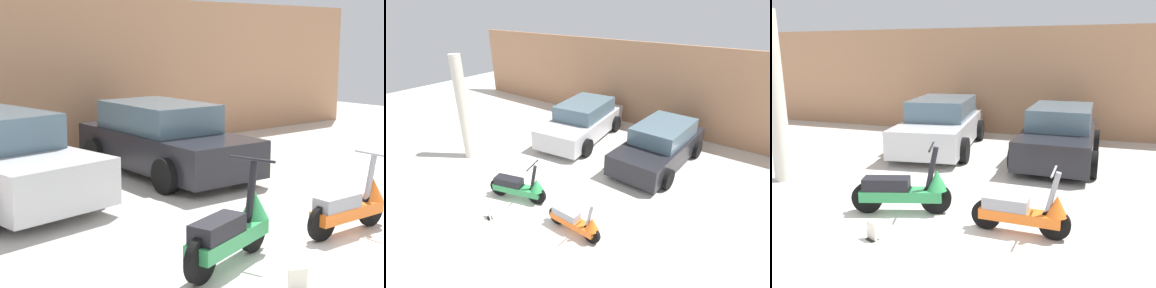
{
  "view_description": "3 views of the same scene",
  "coord_description": "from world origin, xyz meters",
  "views": [
    {
      "loc": [
        -4.86,
        -3.56,
        2.44
      ],
      "look_at": [
        0.22,
        2.72,
        0.98
      ],
      "focal_mm": 55.0,
      "sensor_mm": 36.0,
      "label": 1
    },
    {
      "loc": [
        4.38,
        -3.34,
        4.68
      ],
      "look_at": [
        -0.42,
        3.07,
        0.85
      ],
      "focal_mm": 28.0,
      "sensor_mm": 36.0,
      "label": 2
    },
    {
      "loc": [
        1.97,
        -4.12,
        2.48
      ],
      "look_at": [
        -0.41,
        3.03,
        0.68
      ],
      "focal_mm": 35.0,
      "sensor_mm": 36.0,
      "label": 3
    }
  ],
  "objects": [
    {
      "name": "car_rear_left",
      "position": [
        -1.74,
        5.12,
        0.65
      ],
      "size": [
        2.31,
        4.16,
        1.35
      ],
      "rotation": [
        0.0,
        0.0,
        -1.44
      ],
      "color": "#B7B7BC",
      "rests_on": "ground_plane"
    },
    {
      "name": "ground_plane",
      "position": [
        0.0,
        0.0,
        0.0
      ],
      "size": [
        28.0,
        28.0,
        0.0
      ],
      "primitive_type": "plane",
      "color": "silver"
    },
    {
      "name": "wall_back",
      "position": [
        0.0,
        7.6,
        1.66
      ],
      "size": [
        19.6,
        0.12,
        3.32
      ],
      "primitive_type": "cube",
      "color": "tan",
      "rests_on": "ground_plane"
    },
    {
      "name": "car_rear_center",
      "position": [
        1.37,
        4.97,
        0.61
      ],
      "size": [
        1.92,
        3.83,
        1.28
      ],
      "rotation": [
        0.0,
        0.0,
        -1.6
      ],
      "color": "black",
      "rests_on": "ground_plane"
    },
    {
      "name": "scooter_front_right",
      "position": [
        1.24,
        0.77,
        0.35
      ],
      "size": [
        1.42,
        0.51,
        0.99
      ],
      "rotation": [
        0.0,
        0.0,
        -0.03
      ],
      "color": "black",
      "rests_on": "ground_plane"
    },
    {
      "name": "scooter_front_left",
      "position": [
        -0.68,
        0.91,
        0.4
      ],
      "size": [
        1.56,
        0.76,
        1.12
      ],
      "rotation": [
        0.0,
        0.0,
        0.29
      ],
      "color": "black",
      "rests_on": "ground_plane"
    },
    {
      "name": "placard_near_left_scooter",
      "position": [
        -0.71,
        -0.05,
        0.11
      ],
      "size": [
        0.2,
        0.17,
        0.26
      ],
      "rotation": [
        0.0,
        0.0,
        -0.41
      ],
      "color": "black",
      "rests_on": "ground_plane"
    },
    {
      "name": "support_column_side",
      "position": [
        -3.8,
        1.62,
        1.66
      ],
      "size": [
        0.35,
        0.35,
        3.32
      ],
      "primitive_type": "cylinder",
      "color": "beige",
      "rests_on": "ground_plane"
    }
  ]
}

